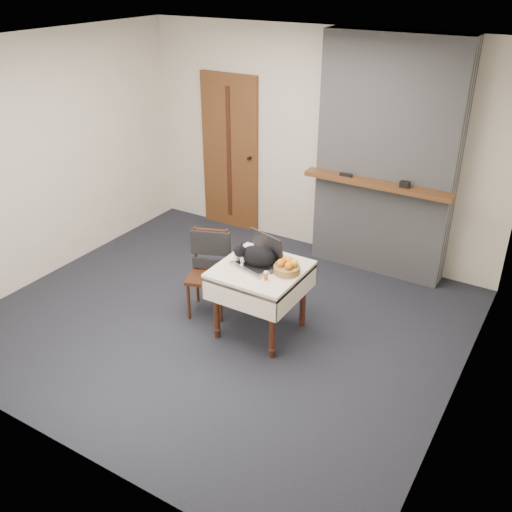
{
  "coord_description": "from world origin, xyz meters",
  "views": [
    {
      "loc": [
        2.75,
        -3.92,
        3.21
      ],
      "look_at": [
        0.4,
        -0.03,
        0.84
      ],
      "focal_mm": 40.0,
      "sensor_mm": 36.0,
      "label": 1
    }
  ],
  "objects_px": {
    "pill_bottle": "(266,276)",
    "fruit_basket": "(287,267)",
    "cat": "(258,257)",
    "cream_jar": "(236,259)",
    "laptop": "(260,257)",
    "chair": "(210,260)",
    "door": "(230,153)",
    "side_table": "(261,278)"
  },
  "relations": [
    {
      "from": "pill_bottle",
      "to": "cream_jar",
      "type": "bearing_deg",
      "value": 160.88
    },
    {
      "from": "side_table",
      "to": "fruit_basket",
      "type": "relative_size",
      "value": 3.25
    },
    {
      "from": "door",
      "to": "pill_bottle",
      "type": "relative_size",
      "value": 24.42
    },
    {
      "from": "side_table",
      "to": "cat",
      "type": "height_order",
      "value": "cat"
    },
    {
      "from": "laptop",
      "to": "chair",
      "type": "bearing_deg",
      "value": -169.32
    },
    {
      "from": "door",
      "to": "chair",
      "type": "bearing_deg",
      "value": -62.49
    },
    {
      "from": "pill_bottle",
      "to": "fruit_basket",
      "type": "xyz_separation_m",
      "value": [
        0.1,
        0.21,
        0.01
      ]
    },
    {
      "from": "pill_bottle",
      "to": "side_table",
      "type": "bearing_deg",
      "value": 132.76
    },
    {
      "from": "laptop",
      "to": "cat",
      "type": "distance_m",
      "value": 0.04
    },
    {
      "from": "pill_bottle",
      "to": "fruit_basket",
      "type": "distance_m",
      "value": 0.23
    },
    {
      "from": "cream_jar",
      "to": "fruit_basket",
      "type": "xyz_separation_m",
      "value": [
        0.5,
        0.07,
        0.02
      ]
    },
    {
      "from": "laptop",
      "to": "pill_bottle",
      "type": "relative_size",
      "value": 5.82
    },
    {
      "from": "pill_bottle",
      "to": "chair",
      "type": "relative_size",
      "value": 0.1
    },
    {
      "from": "pill_bottle",
      "to": "door",
      "type": "bearing_deg",
      "value": 129.91
    },
    {
      "from": "fruit_basket",
      "to": "chair",
      "type": "distance_m",
      "value": 0.93
    },
    {
      "from": "fruit_basket",
      "to": "cat",
      "type": "bearing_deg",
      "value": -173.37
    },
    {
      "from": "laptop",
      "to": "door",
      "type": "bearing_deg",
      "value": 146.16
    },
    {
      "from": "door",
      "to": "chair",
      "type": "height_order",
      "value": "door"
    },
    {
      "from": "side_table",
      "to": "door",
      "type": "bearing_deg",
      "value": 129.66
    },
    {
      "from": "door",
      "to": "pill_bottle",
      "type": "bearing_deg",
      "value": -50.09
    },
    {
      "from": "door",
      "to": "chair",
      "type": "xyz_separation_m",
      "value": [
        0.96,
        -1.84,
        -0.45
      ]
    },
    {
      "from": "cream_jar",
      "to": "chair",
      "type": "bearing_deg",
      "value": 161.39
    },
    {
      "from": "cream_jar",
      "to": "pill_bottle",
      "type": "relative_size",
      "value": 0.88
    },
    {
      "from": "fruit_basket",
      "to": "cream_jar",
      "type": "bearing_deg",
      "value": -171.8
    },
    {
      "from": "fruit_basket",
      "to": "laptop",
      "type": "bearing_deg",
      "value": 179.38
    },
    {
      "from": "side_table",
      "to": "fruit_basket",
      "type": "distance_m",
      "value": 0.3
    },
    {
      "from": "laptop",
      "to": "chair",
      "type": "distance_m",
      "value": 0.66
    },
    {
      "from": "fruit_basket",
      "to": "chair",
      "type": "relative_size",
      "value": 0.28
    },
    {
      "from": "side_table",
      "to": "chair",
      "type": "bearing_deg",
      "value": 170.45
    },
    {
      "from": "cat",
      "to": "cream_jar",
      "type": "bearing_deg",
      "value": 166.41
    },
    {
      "from": "door",
      "to": "side_table",
      "type": "relative_size",
      "value": 2.56
    },
    {
      "from": "cat",
      "to": "chair",
      "type": "height_order",
      "value": "cat"
    },
    {
      "from": "cat",
      "to": "fruit_basket",
      "type": "xyz_separation_m",
      "value": [
        0.29,
        0.03,
        -0.04
      ]
    },
    {
      "from": "door",
      "to": "chair",
      "type": "distance_m",
      "value": 2.12
    },
    {
      "from": "door",
      "to": "cat",
      "type": "relative_size",
      "value": 4.18
    },
    {
      "from": "laptop",
      "to": "fruit_basket",
      "type": "distance_m",
      "value": 0.29
    },
    {
      "from": "laptop",
      "to": "chair",
      "type": "height_order",
      "value": "laptop"
    },
    {
      "from": "side_table",
      "to": "pill_bottle",
      "type": "bearing_deg",
      "value": -47.24
    },
    {
      "from": "cat",
      "to": "pill_bottle",
      "type": "xyz_separation_m",
      "value": [
        0.19,
        -0.18,
        -0.05
      ]
    },
    {
      "from": "pill_bottle",
      "to": "fruit_basket",
      "type": "relative_size",
      "value": 0.34
    },
    {
      "from": "laptop",
      "to": "chair",
      "type": "relative_size",
      "value": 0.55
    },
    {
      "from": "laptop",
      "to": "cream_jar",
      "type": "distance_m",
      "value": 0.22
    }
  ]
}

